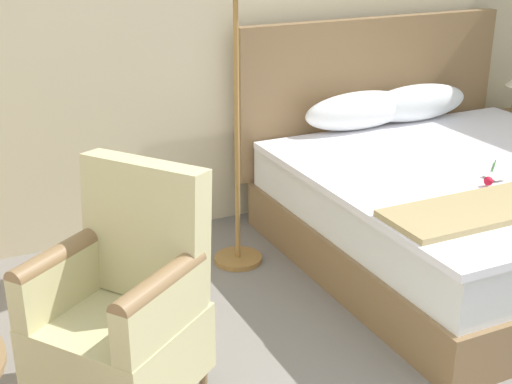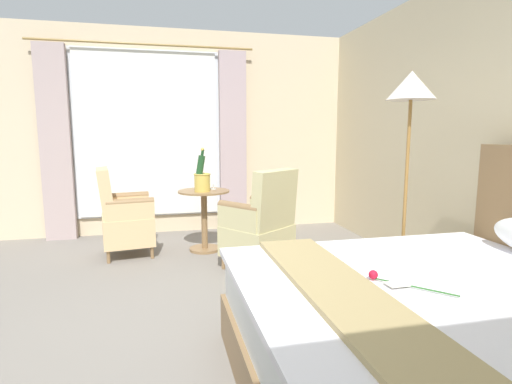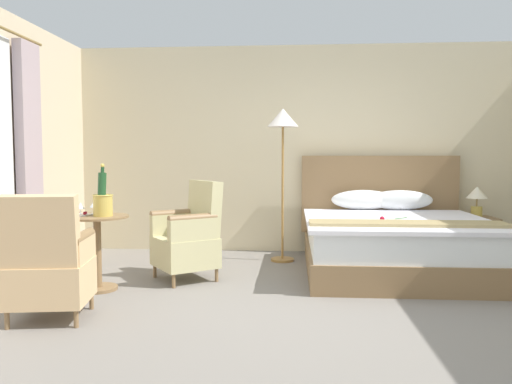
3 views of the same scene
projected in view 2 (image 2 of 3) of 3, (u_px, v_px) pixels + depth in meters
ground_plane at (142, 344)px, 2.59m from camera, size 7.54×7.54×0.00m
wall_window_side at (148, 134)px, 5.34m from camera, size 0.27×5.52×2.71m
bed at (463, 336)px, 2.01m from camera, size 1.98×2.10×1.27m
floor_lamp_brass at (410, 105)px, 3.11m from camera, size 0.38×0.38×1.83m
side_table_round at (204, 214)px, 4.60m from camera, size 0.59×0.59×0.71m
champagne_bucket at (202, 179)px, 4.46m from camera, size 0.19×0.19×0.49m
wine_glass_near_bucket at (213, 182)px, 4.65m from camera, size 0.07×0.07×0.12m
wine_glass_near_edge at (199, 181)px, 4.66m from camera, size 0.08×0.08×0.13m
snack_plate at (203, 188)px, 4.71m from camera, size 0.19×0.19×0.04m
armchair_by_window at (261, 226)px, 3.96m from camera, size 0.80×0.80×1.01m
armchair_facing_bed at (123, 217)px, 4.42m from camera, size 0.64×0.64×0.98m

